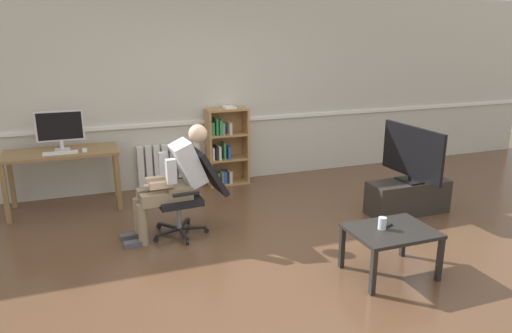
{
  "coord_description": "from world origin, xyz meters",
  "views": [
    {
      "loc": [
        -1.61,
        -3.94,
        2.17
      ],
      "look_at": [
        0.15,
        0.85,
        0.7
      ],
      "focal_mm": 32.72,
      "sensor_mm": 36.0,
      "label": 1
    }
  ],
  "objects_px": {
    "drinking_glass": "(382,223)",
    "spare_remote": "(386,226)",
    "office_chair": "(192,188)",
    "computer_mouse": "(85,150)",
    "coffee_table": "(391,235)",
    "computer_desk": "(62,159)",
    "radiator": "(169,166)",
    "keyboard": "(60,153)",
    "bookshelf": "(225,147)",
    "imac_monitor": "(60,127)",
    "person_seated": "(174,179)",
    "tv_stand": "(408,197)",
    "tv_screen": "(412,153)"
  },
  "relations": [
    {
      "from": "drinking_glass",
      "to": "spare_remote",
      "type": "relative_size",
      "value": 0.75
    },
    {
      "from": "drinking_glass",
      "to": "office_chair",
      "type": "bearing_deg",
      "value": 132.85
    },
    {
      "from": "computer_mouse",
      "to": "coffee_table",
      "type": "distance_m",
      "value": 3.76
    },
    {
      "from": "computer_desk",
      "to": "computer_mouse",
      "type": "relative_size",
      "value": 13.53
    },
    {
      "from": "computer_mouse",
      "to": "radiator",
      "type": "bearing_deg",
      "value": 24.64
    },
    {
      "from": "keyboard",
      "to": "computer_mouse",
      "type": "distance_m",
      "value": 0.28
    },
    {
      "from": "keyboard",
      "to": "office_chair",
      "type": "xyz_separation_m",
      "value": [
        1.36,
        -1.14,
        -0.25
      ]
    },
    {
      "from": "spare_remote",
      "to": "bookshelf",
      "type": "bearing_deg",
      "value": -9.73
    },
    {
      "from": "bookshelf",
      "to": "office_chair",
      "type": "relative_size",
      "value": 1.21
    },
    {
      "from": "imac_monitor",
      "to": "spare_remote",
      "type": "xyz_separation_m",
      "value": [
        2.82,
        -2.85,
        -0.58
      ]
    },
    {
      "from": "office_chair",
      "to": "drinking_glass",
      "type": "bearing_deg",
      "value": 38.2
    },
    {
      "from": "spare_remote",
      "to": "keyboard",
      "type": "bearing_deg",
      "value": 25.67
    },
    {
      "from": "bookshelf",
      "to": "drinking_glass",
      "type": "distance_m",
      "value": 3.14
    },
    {
      "from": "imac_monitor",
      "to": "keyboard",
      "type": "height_order",
      "value": "imac_monitor"
    },
    {
      "from": "person_seated",
      "to": "tv_stand",
      "type": "height_order",
      "value": "person_seated"
    },
    {
      "from": "person_seated",
      "to": "coffee_table",
      "type": "height_order",
      "value": "person_seated"
    },
    {
      "from": "imac_monitor",
      "to": "spare_remote",
      "type": "distance_m",
      "value": 4.05
    },
    {
      "from": "computer_desk",
      "to": "imac_monitor",
      "type": "xyz_separation_m",
      "value": [
        0.02,
        0.08,
        0.39
      ]
    },
    {
      "from": "computer_desk",
      "to": "person_seated",
      "type": "distance_m",
      "value": 1.74
    },
    {
      "from": "imac_monitor",
      "to": "computer_mouse",
      "type": "distance_m",
      "value": 0.42
    },
    {
      "from": "bookshelf",
      "to": "spare_remote",
      "type": "relative_size",
      "value": 7.65
    },
    {
      "from": "coffee_table",
      "to": "person_seated",
      "type": "bearing_deg",
      "value": 137.53
    },
    {
      "from": "keyboard",
      "to": "tv_screen",
      "type": "xyz_separation_m",
      "value": [
        3.99,
        -1.48,
        0.0
      ]
    },
    {
      "from": "office_chair",
      "to": "drinking_glass",
      "type": "height_order",
      "value": "office_chair"
    },
    {
      "from": "computer_desk",
      "to": "tv_screen",
      "type": "distance_m",
      "value": 4.31
    },
    {
      "from": "radiator",
      "to": "person_seated",
      "type": "height_order",
      "value": "person_seated"
    },
    {
      "from": "computer_desk",
      "to": "imac_monitor",
      "type": "bearing_deg",
      "value": 77.44
    },
    {
      "from": "computer_desk",
      "to": "tv_screen",
      "type": "height_order",
      "value": "tv_screen"
    },
    {
      "from": "imac_monitor",
      "to": "radiator",
      "type": "xyz_separation_m",
      "value": [
        1.37,
        0.31,
        -0.72
      ]
    },
    {
      "from": "coffee_table",
      "to": "spare_remote",
      "type": "relative_size",
      "value": 5.07
    },
    {
      "from": "tv_stand",
      "to": "coffee_table",
      "type": "relative_size",
      "value": 1.35
    },
    {
      "from": "person_seated",
      "to": "office_chair",
      "type": "bearing_deg",
      "value": 90.0
    },
    {
      "from": "imac_monitor",
      "to": "drinking_glass",
      "type": "xyz_separation_m",
      "value": [
        2.75,
        -2.88,
        -0.54
      ]
    },
    {
      "from": "computer_mouse",
      "to": "bookshelf",
      "type": "xyz_separation_m",
      "value": [
        1.92,
        0.41,
        -0.22
      ]
    },
    {
      "from": "computer_mouse",
      "to": "person_seated",
      "type": "distance_m",
      "value": 1.47
    },
    {
      "from": "keyboard",
      "to": "drinking_glass",
      "type": "xyz_separation_m",
      "value": [
        2.77,
        -2.66,
        -0.26
      ]
    },
    {
      "from": "keyboard",
      "to": "computer_desk",
      "type": "bearing_deg",
      "value": 90.38
    },
    {
      "from": "tv_screen",
      "to": "spare_remote",
      "type": "xyz_separation_m",
      "value": [
        -1.15,
        -1.15,
        -0.31
      ]
    },
    {
      "from": "tv_stand",
      "to": "spare_remote",
      "type": "bearing_deg",
      "value": -134.96
    },
    {
      "from": "radiator",
      "to": "office_chair",
      "type": "xyz_separation_m",
      "value": [
        -0.03,
        -1.67,
        0.2
      ]
    },
    {
      "from": "radiator",
      "to": "drinking_glass",
      "type": "relative_size",
      "value": 7.93
    },
    {
      "from": "radiator",
      "to": "office_chair",
      "type": "height_order",
      "value": "office_chair"
    },
    {
      "from": "computer_desk",
      "to": "spare_remote",
      "type": "xyz_separation_m",
      "value": [
        2.84,
        -2.77,
        -0.2
      ]
    },
    {
      "from": "imac_monitor",
      "to": "coffee_table",
      "type": "xyz_separation_m",
      "value": [
        2.83,
        -2.92,
        -0.65
      ]
    },
    {
      "from": "computer_mouse",
      "to": "tv_screen",
      "type": "relative_size",
      "value": 0.1
    },
    {
      "from": "bookshelf",
      "to": "computer_mouse",
      "type": "bearing_deg",
      "value": -167.96
    },
    {
      "from": "bookshelf",
      "to": "coffee_table",
      "type": "distance_m",
      "value": 3.2
    },
    {
      "from": "computer_desk",
      "to": "coffee_table",
      "type": "xyz_separation_m",
      "value": [
        2.85,
        -2.84,
        -0.26
      ]
    },
    {
      "from": "office_chair",
      "to": "tv_stand",
      "type": "bearing_deg",
      "value": 77.83
    },
    {
      "from": "radiator",
      "to": "person_seated",
      "type": "distance_m",
      "value": 1.73
    }
  ]
}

